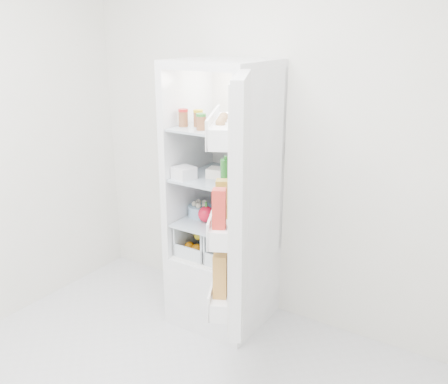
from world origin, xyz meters
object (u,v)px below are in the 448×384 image
Objects in this scene: red_cabbage at (246,209)px; refrigerator at (227,228)px; fridge_door at (235,208)px; mushroom_bowl at (200,211)px.

refrigerator is at bearing 177.83° from red_cabbage.
refrigerator reaches higher than fridge_door.
red_cabbage reaches higher than mushroom_bowl.
fridge_door is (0.28, -0.60, 0.25)m from red_cabbage.
red_cabbage is (0.15, -0.01, 0.17)m from refrigerator.
refrigerator is at bearing 8.82° from fridge_door.
refrigerator is 0.23m from red_cabbage.
refrigerator is 0.86m from fridge_door.
refrigerator is at bearing 25.68° from mushroom_bowl.
mushroom_bowl is 0.13× the size of fridge_door.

